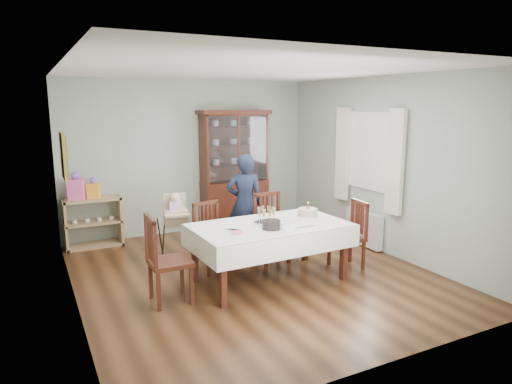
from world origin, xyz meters
TOP-DOWN VIEW (x-y plane):
  - floor at (0.00, 0.00)m, footprint 5.00×5.00m
  - room_shell at (0.00, 0.53)m, footprint 5.00×5.00m
  - dining_table at (0.09, -0.31)m, footprint 2.03×1.21m
  - china_cabinet at (0.75, 2.26)m, footprint 1.30×0.48m
  - sideboard at (-1.75, 2.28)m, footprint 0.90×0.38m
  - picture_frame at (-2.22, 0.80)m, footprint 0.04×0.48m
  - window at (2.22, 0.30)m, footprint 0.04×1.02m
  - curtain_left at (2.16, -0.32)m, footprint 0.07×0.30m
  - curtain_right at (2.16, 0.92)m, footprint 0.07×0.30m
  - radiator at (2.16, 0.30)m, footprint 0.10×0.80m
  - chair_far_left at (-0.43, 0.39)m, footprint 0.48×0.48m
  - chair_far_right at (0.49, 0.36)m, footprint 0.47×0.47m
  - chair_end_left at (-1.27, -0.35)m, footprint 0.48×0.48m
  - chair_end_right at (1.32, -0.36)m, footprint 0.48×0.48m
  - woman at (0.32, 0.93)m, footprint 0.66×0.56m
  - high_chair at (-0.75, 1.02)m, footprint 0.53×0.53m
  - champagne_tray at (0.09, -0.20)m, footprint 0.33×0.33m
  - birthday_cake at (0.74, -0.19)m, footprint 0.31×0.31m
  - plate_stack_dark at (0.00, -0.50)m, footprint 0.28×0.28m
  - plate_stack_white at (0.17, -0.61)m, footprint 0.22×0.22m
  - napkin_stack at (-0.46, -0.50)m, footprint 0.17×0.17m
  - cutlery at (-0.48, -0.35)m, footprint 0.17×0.19m
  - cake_knife at (0.42, -0.63)m, footprint 0.29×0.04m
  - gift_bag_pink at (-1.97, 2.26)m, footprint 0.28×0.22m
  - gift_bag_orange at (-1.72, 2.26)m, footprint 0.22×0.19m

SIDE VIEW (x-z plane):
  - floor at x=0.00m, z-range 0.00..0.00m
  - chair_far_left at x=-0.43m, z-range -0.19..0.75m
  - chair_end_right at x=1.32m, z-range -0.19..0.75m
  - chair_far_right at x=0.49m, z-range -0.20..0.79m
  - radiator at x=2.16m, z-range 0.02..0.57m
  - chair_end_left at x=-1.27m, z-range -0.21..0.83m
  - dining_table at x=0.09m, z-range 0.00..0.76m
  - high_chair at x=-0.75m, z-range -0.11..0.91m
  - sideboard at x=-1.75m, z-range 0.00..0.80m
  - cutlery at x=-0.48m, z-range 0.76..0.77m
  - cake_knife at x=0.42m, z-range 0.76..0.77m
  - napkin_stack at x=-0.46m, z-range 0.76..0.78m
  - woman at x=0.32m, z-range 0.00..1.54m
  - plate_stack_white at x=0.17m, z-range 0.76..0.85m
  - plate_stack_dark at x=0.00m, z-range 0.76..0.87m
  - birthday_cake at x=0.74m, z-range 0.71..0.92m
  - champagne_tray at x=0.09m, z-range 0.72..0.92m
  - gift_bag_orange at x=-1.72m, z-range 0.78..1.12m
  - gift_bag_pink at x=-1.97m, z-range 0.77..1.22m
  - china_cabinet at x=0.75m, z-range 0.04..2.21m
  - curtain_left at x=2.16m, z-range 0.67..2.23m
  - curtain_right at x=2.16m, z-range 0.67..2.23m
  - window at x=2.22m, z-range 0.94..2.16m
  - picture_frame at x=-2.22m, z-range 1.36..1.94m
  - room_shell at x=0.00m, z-range -0.80..4.20m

